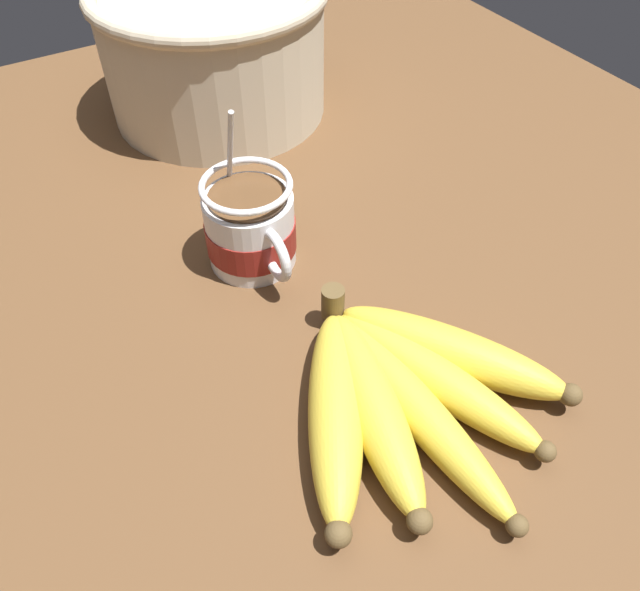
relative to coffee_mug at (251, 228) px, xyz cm
name	(u,v)px	position (x,y,z in cm)	size (l,w,h in cm)	color
table	(265,351)	(9.47, -3.86, -5.57)	(126.42, 126.42, 3.44)	brown
coffee_mug	(251,228)	(0.00, 0.00, 0.00)	(13.15, 8.51, 15.16)	silver
banana_bunch	(401,390)	(20.89, 2.29, -1.93)	(24.04, 24.28, 4.26)	brown
woven_basket	(214,46)	(-27.36, 9.07, 4.32)	(27.54, 27.54, 15.48)	beige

